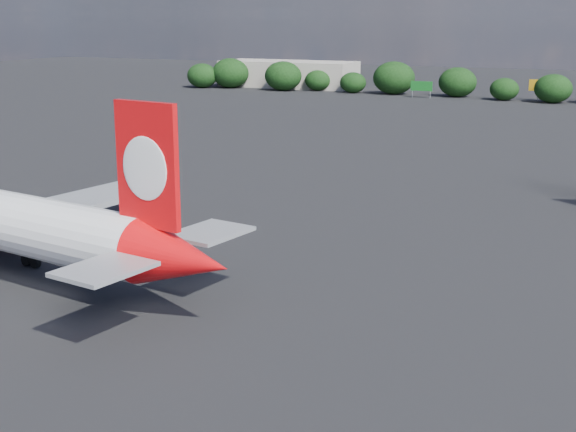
% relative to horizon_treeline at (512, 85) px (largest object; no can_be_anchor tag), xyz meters
% --- Properties ---
extents(ground, '(500.00, 500.00, 0.00)m').
position_rel_horizon_treeline_xyz_m(ground, '(-5.54, -119.67, -4.01)').
color(ground, black).
rests_on(ground, ground).
extents(terminal_building, '(42.00, 16.00, 8.00)m').
position_rel_horizon_treeline_xyz_m(terminal_building, '(-70.54, 12.33, -0.01)').
color(terminal_building, '#A4998D').
rests_on(terminal_building, ground).
extents(highway_sign, '(6.00, 0.30, 4.50)m').
position_rel_horizon_treeline_xyz_m(highway_sign, '(-23.54, -3.67, -0.89)').
color(highway_sign, '#13601D').
rests_on(highway_sign, ground).
extents(billboard_yellow, '(5.00, 0.30, 5.50)m').
position_rel_horizon_treeline_xyz_m(billboard_yellow, '(6.46, 2.33, -0.14)').
color(billboard_yellow, orange).
rests_on(billboard_yellow, ground).
extents(horizon_treeline, '(202.50, 15.12, 9.27)m').
position_rel_horizon_treeline_xyz_m(horizon_treeline, '(0.00, 0.00, 0.00)').
color(horizon_treeline, black).
rests_on(horizon_treeline, ground).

